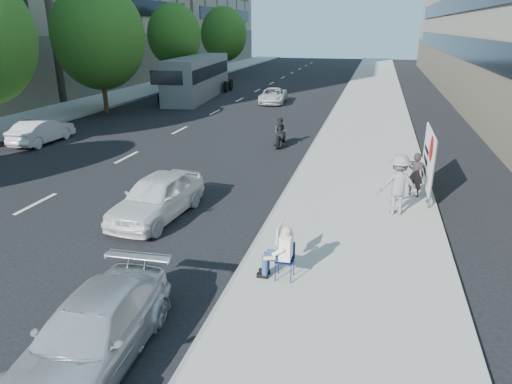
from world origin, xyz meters
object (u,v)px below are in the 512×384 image
(jogger, at_px, (398,184))
(white_sedan_near, at_px, (157,197))
(pedestrian_woman, at_px, (416,174))
(parked_sedan, at_px, (92,333))
(white_sedan_far, at_px, (273,96))
(protest_banner, at_px, (428,158))
(bus, at_px, (198,77))
(white_sedan_mid, at_px, (42,131))
(motorcycle, at_px, (281,133))
(seated_protester, at_px, (280,249))

(jogger, relative_size, white_sedan_near, 0.47)
(white_sedan_near, bearing_deg, pedestrian_woman, 29.68)
(parked_sedan, relative_size, white_sedan_near, 1.03)
(pedestrian_woman, height_order, white_sedan_far, pedestrian_woman)
(jogger, xyz_separation_m, protest_banner, (1.02, 2.19, 0.31))
(white_sedan_far, height_order, bus, bus)
(white_sedan_far, bearing_deg, jogger, -73.14)
(white_sedan_mid, xyz_separation_m, white_sedan_far, (8.56, 15.62, -0.04))
(pedestrian_woman, bearing_deg, bus, -28.26)
(motorcycle, distance_m, bus, 17.79)
(parked_sedan, height_order, white_sedan_far, parked_sedan)
(jogger, xyz_separation_m, parked_sedan, (-5.31, -8.10, -0.50))
(seated_protester, distance_m, white_sedan_near, 5.31)
(jogger, bearing_deg, white_sedan_far, -78.59)
(pedestrian_woman, relative_size, bus, 0.12)
(parked_sedan, bearing_deg, white_sedan_mid, 128.19)
(white_sedan_near, relative_size, white_sedan_mid, 1.07)
(jogger, bearing_deg, parked_sedan, 45.99)
(parked_sedan, xyz_separation_m, bus, (-10.05, 30.75, 1.04))
(parked_sedan, relative_size, white_sedan_far, 1.00)
(pedestrian_woman, distance_m, white_sedan_mid, 18.21)
(motorcycle, bearing_deg, white_sedan_near, -105.83)
(white_sedan_mid, bearing_deg, white_sedan_far, -119.50)
(pedestrian_woman, bearing_deg, motorcycle, -22.04)
(protest_banner, xyz_separation_m, white_sedan_far, (-9.64, 18.98, -0.83))
(white_sedan_mid, height_order, bus, bus)
(motorcycle, bearing_deg, parked_sedan, -95.17)
(white_sedan_near, bearing_deg, white_sedan_mid, 148.42)
(bus, bearing_deg, white_sedan_mid, -101.95)
(pedestrian_woman, height_order, protest_banner, protest_banner)
(jogger, xyz_separation_m, white_sedan_far, (-8.62, 21.17, -0.52))
(jogger, xyz_separation_m, white_sedan_mid, (-17.18, 5.55, -0.48))
(seated_protester, xyz_separation_m, motorcycle, (-2.61, 12.69, -0.24))
(seated_protester, relative_size, parked_sedan, 0.32)
(white_sedan_far, distance_m, motorcycle, 13.58)
(white_sedan_mid, distance_m, bus, 17.22)
(seated_protester, height_order, white_sedan_near, seated_protester)
(bus, bearing_deg, jogger, -61.73)
(parked_sedan, xyz_separation_m, white_sedan_near, (-1.84, 6.28, 0.08))
(parked_sedan, xyz_separation_m, white_sedan_far, (-3.31, 29.28, -0.02))
(jogger, distance_m, bus, 27.37)
(pedestrian_woman, bearing_deg, white_sedan_near, 49.14)
(pedestrian_woman, height_order, white_sedan_mid, pedestrian_woman)
(bus, bearing_deg, protest_banner, -57.19)
(parked_sedan, xyz_separation_m, white_sedan_mid, (-11.87, 13.66, 0.02))
(seated_protester, bearing_deg, protest_banner, 61.66)
(seated_protester, distance_m, protest_banner, 7.82)
(white_sedan_near, distance_m, white_sedan_mid, 12.44)
(jogger, distance_m, parked_sedan, 9.70)
(white_sedan_near, xyz_separation_m, white_sedan_mid, (-10.02, 7.37, -0.07))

